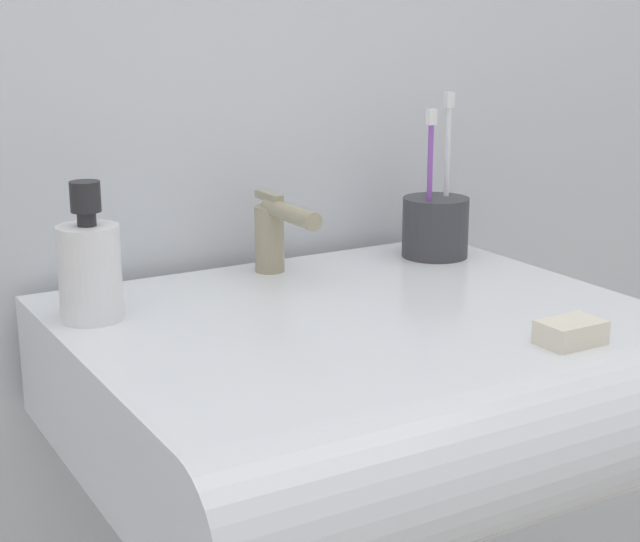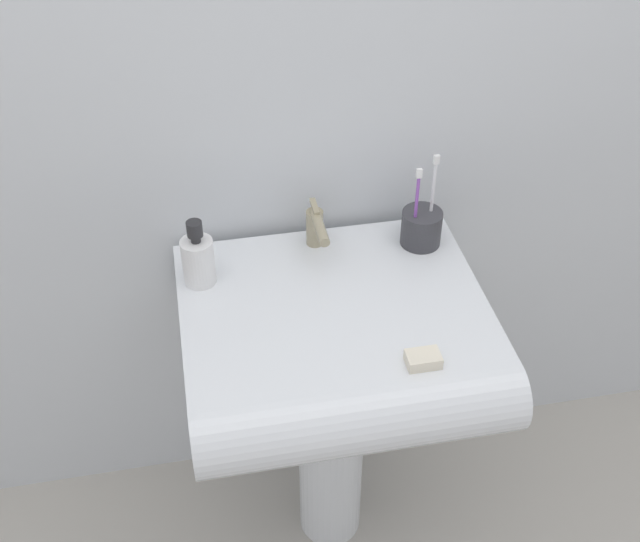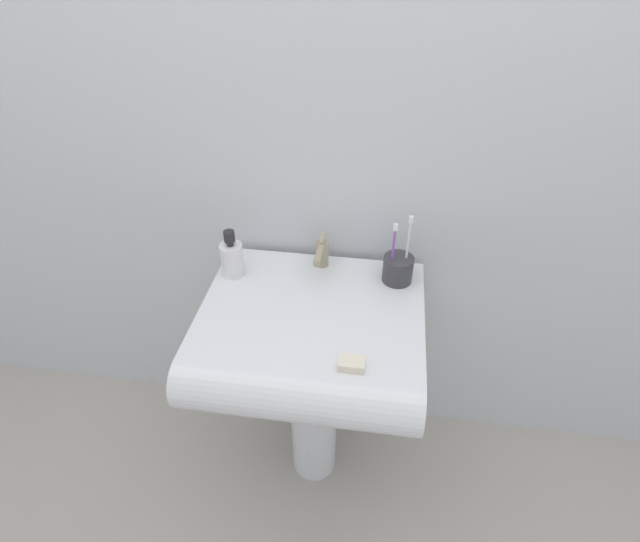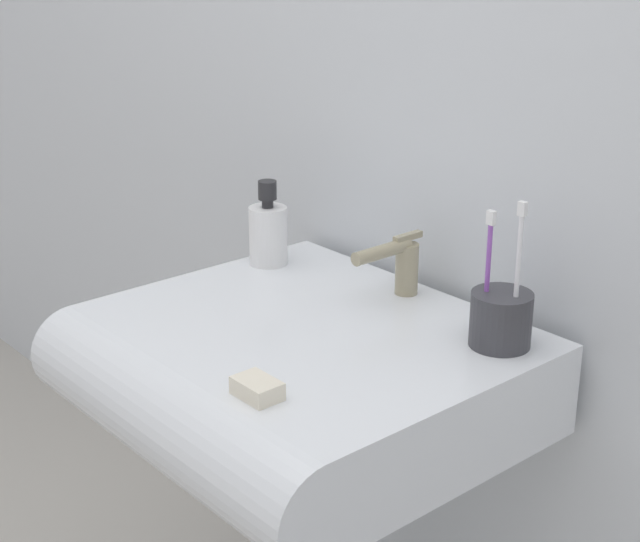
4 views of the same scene
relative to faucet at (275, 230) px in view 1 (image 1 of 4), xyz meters
name	(u,v)px [view 1 (image 1 of 4)]	position (x,y,z in m)	size (l,w,h in m)	color
sink_basin	(379,387)	(0.00, -0.23, -0.13)	(0.61, 0.56, 0.14)	white
faucet	(275,230)	(0.00, 0.00, 0.00)	(0.04, 0.14, 0.10)	tan
toothbrush_cup	(435,225)	(0.23, -0.03, -0.01)	(0.09, 0.09, 0.22)	#38383D
soap_bottle	(90,267)	(-0.25, -0.06, 0.00)	(0.07, 0.07, 0.15)	white
bar_soap	(571,332)	(0.13, -0.38, -0.04)	(0.06, 0.04, 0.02)	silver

